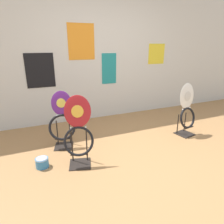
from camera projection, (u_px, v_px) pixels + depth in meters
name	position (u px, v px, depth m)	size (l,w,h in m)	color
ground_plane	(150.00, 164.00, 2.70)	(14.00, 14.00, 0.00)	#A37547
wall_back	(98.00, 57.00, 4.07)	(8.00, 0.07, 2.60)	silver
toilet_seat_display_crimson_swirl	(78.00, 132.00, 2.57)	(0.42, 0.36, 0.93)	black
toilet_seat_display_white_plain	(187.00, 111.00, 3.47)	(0.39, 0.32, 0.92)	black
toilet_seat_display_purple_note	(62.00, 122.00, 3.05)	(0.45, 0.37, 0.87)	black
paint_can	(42.00, 162.00, 2.61)	(0.17, 0.17, 0.13)	teal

